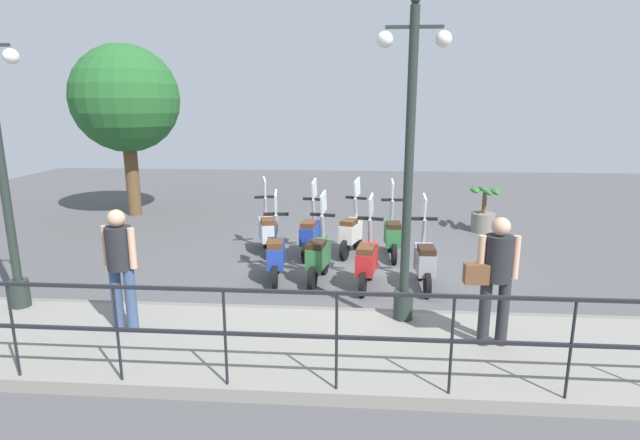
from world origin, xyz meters
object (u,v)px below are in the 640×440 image
object	(u,v)px
pedestrian_distant	(120,261)
scooter_near_2	(319,255)
lamp_post_near	(408,187)
tree_large	(126,100)
pedestrian_with_bag	(495,272)
scooter_far_2	(311,233)
scooter_near_0	(425,261)
scooter_near_3	(276,254)
lamp_post_far	(4,187)
scooter_far_3	(267,231)
scooter_near_1	(367,260)
scooter_far_1	(351,232)
scooter_far_0	(392,235)
potted_palm	(483,213)

from	to	relation	value
pedestrian_distant	scooter_near_2	world-z (taller)	pedestrian_distant
lamp_post_near	tree_large	world-z (taller)	tree_large
pedestrian_with_bag	scooter_far_2	size ratio (longest dim) A/B	1.03
scooter_near_0	scooter_near_3	size ratio (longest dim) A/B	1.00
scooter_near_3	scooter_far_2	distance (m)	1.52
lamp_post_far	pedestrian_distant	distance (m)	2.11
pedestrian_with_bag	scooter_near_2	size ratio (longest dim) A/B	1.03
lamp_post_far	scooter_far_2	size ratio (longest dim) A/B	2.58
scooter_near_2	scooter_near_0	bearing A→B (deg)	-85.51
scooter_far_3	scooter_near_1	bearing A→B (deg)	-148.95
lamp_post_far	tree_large	distance (m)	6.91
scooter_near_0	scooter_near_3	world-z (taller)	same
pedestrian_distant	scooter_near_3	distance (m)	2.89
scooter_near_2	tree_large	bearing A→B (deg)	58.33
lamp_post_far	scooter_near_2	distance (m)	4.76
scooter_near_3	pedestrian_with_bag	bearing A→B (deg)	-134.92
lamp_post_near	scooter_near_1	size ratio (longest dim) A/B	2.69
lamp_post_far	scooter_far_3	xyz separation A→B (m)	(3.35, -3.01, -1.41)
lamp_post_far	pedestrian_distant	size ratio (longest dim) A/B	2.50
scooter_near_3	scooter_far_3	bearing A→B (deg)	9.00
scooter_far_1	scooter_far_3	size ratio (longest dim) A/B	1.00
pedestrian_with_bag	scooter_far_2	distance (m)	4.67
scooter_far_1	scooter_far_0	bearing A→B (deg)	-84.20
pedestrian_distant	scooter_near_1	xyz separation A→B (m)	(2.12, -3.16, -0.60)
lamp_post_near	scooter_near_2	xyz separation A→B (m)	(1.75, 1.29, -1.49)
lamp_post_far	pedestrian_distant	world-z (taller)	lamp_post_far
tree_large	scooter_near_0	xyz separation A→B (m)	(-5.11, -7.27, -2.63)
pedestrian_distant	scooter_near_0	size ratio (longest dim) A/B	1.03
scooter_near_0	scooter_far_0	xyz separation A→B (m)	(1.65, 0.42, 0.00)
tree_large	scooter_near_2	distance (m)	7.84
scooter_near_0	scooter_near_1	world-z (taller)	same
pedestrian_with_bag	lamp_post_far	bearing A→B (deg)	81.38
pedestrian_with_bag	scooter_near_1	world-z (taller)	pedestrian_with_bag
scooter_near_0	scooter_far_3	distance (m)	3.45
scooter_near_0	scooter_near_2	bearing A→B (deg)	83.74
lamp_post_near	potted_palm	bearing A→B (deg)	-23.32
scooter_far_2	scooter_far_1	bearing A→B (deg)	-66.72
pedestrian_distant	tree_large	bearing A→B (deg)	-142.58
lamp_post_far	scooter_far_1	bearing A→B (deg)	-54.30
scooter_far_2	scooter_near_1	bearing A→B (deg)	-138.05
pedestrian_with_bag	potted_palm	xyz separation A→B (m)	(6.20, -1.39, -0.63)
potted_palm	scooter_near_1	world-z (taller)	scooter_near_1
lamp_post_far	scooter_far_1	size ratio (longest dim) A/B	2.58
pedestrian_with_bag	scooter_near_1	size ratio (longest dim) A/B	1.03
scooter_far_2	pedestrian_distant	bearing A→B (deg)	159.80
potted_palm	scooter_far_3	xyz separation A→B (m)	(-2.18, 4.86, 0.04)
scooter_near_0	scooter_far_1	world-z (taller)	same
pedestrian_with_bag	scooter_near_3	distance (m)	3.92
scooter_near_3	scooter_near_2	bearing A→B (deg)	-95.50
scooter_far_3	scooter_near_3	bearing A→B (deg)	178.73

